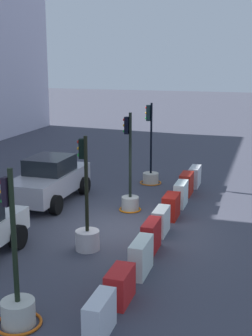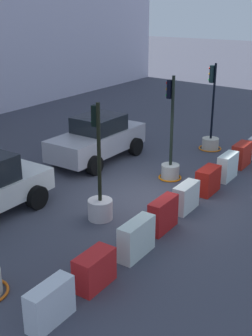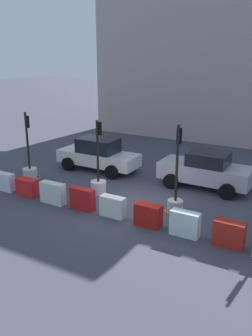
# 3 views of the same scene
# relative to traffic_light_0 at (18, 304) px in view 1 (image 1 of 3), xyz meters

# --- Properties ---
(ground_plane) EXTENTS (120.00, 120.00, 0.00)m
(ground_plane) POSITION_rel_traffic_light_0_xyz_m (6.01, -0.44, -0.48)
(ground_plane) COLOR #3F414E
(traffic_light_0) EXTENTS (0.99, 0.99, 3.39)m
(traffic_light_0) POSITION_rel_traffic_light_0_xyz_m (0.00, 0.00, 0.00)
(traffic_light_0) COLOR beige
(traffic_light_0) RESTS_ON ground_plane
(traffic_light_1) EXTENTS (0.70, 0.70, 3.36)m
(traffic_light_1) POSITION_rel_traffic_light_0_xyz_m (4.11, 0.07, 0.12)
(traffic_light_1) COLOR silver
(traffic_light_1) RESTS_ON ground_plane
(traffic_light_2) EXTENTS (0.81, 0.81, 3.57)m
(traffic_light_2) POSITION_rel_traffic_light_0_xyz_m (7.92, -0.09, 0.14)
(traffic_light_2) COLOR #B6B6AF
(traffic_light_2) RESTS_ON ground_plane
(traffic_light_3) EXTENTS (0.95, 0.95, 3.53)m
(traffic_light_3) POSITION_rel_traffic_light_0_xyz_m (11.75, 0.11, 0.05)
(traffic_light_3) COLOR beige
(traffic_light_3) RESTS_ON ground_plane
(construction_barrier_0) EXTENTS (1.04, 0.38, 0.84)m
(construction_barrier_0) POSITION_rel_traffic_light_0_xyz_m (0.12, -1.77, -0.06)
(construction_barrier_0) COLOR silver
(construction_barrier_0) RESTS_ON ground_plane
(construction_barrier_1) EXTENTS (0.98, 0.48, 0.79)m
(construction_barrier_1) POSITION_rel_traffic_light_0_xyz_m (1.52, -1.75, -0.08)
(construction_barrier_1) COLOR red
(construction_barrier_1) RESTS_ON ground_plane
(construction_barrier_2) EXTENTS (1.13, 0.39, 0.91)m
(construction_barrier_2) POSITION_rel_traffic_light_0_xyz_m (3.06, -1.83, -0.02)
(construction_barrier_2) COLOR silver
(construction_barrier_2) RESTS_ON ground_plane
(construction_barrier_3) EXTENTS (1.06, 0.37, 0.90)m
(construction_barrier_3) POSITION_rel_traffic_light_0_xyz_m (4.53, -1.73, -0.03)
(construction_barrier_3) COLOR red
(construction_barrier_3) RESTS_ON ground_plane
(construction_barrier_4) EXTENTS (1.02, 0.39, 0.83)m
(construction_barrier_4) POSITION_rel_traffic_light_0_xyz_m (5.96, -1.69, -0.07)
(construction_barrier_4) COLOR silver
(construction_barrier_4) RESTS_ON ground_plane
(construction_barrier_5) EXTENTS (0.99, 0.47, 0.84)m
(construction_barrier_5) POSITION_rel_traffic_light_0_xyz_m (7.51, -1.69, -0.06)
(construction_barrier_5) COLOR #B01911
(construction_barrier_5) RESTS_ON ground_plane
(construction_barrier_6) EXTENTS (1.04, 0.39, 0.91)m
(construction_barrier_6) POSITION_rel_traffic_light_0_xyz_m (8.96, -1.76, -0.03)
(construction_barrier_6) COLOR silver
(construction_barrier_6) RESTS_ON ground_plane
(construction_barrier_7) EXTENTS (1.02, 0.44, 0.88)m
(construction_barrier_7) POSITION_rel_traffic_light_0_xyz_m (10.49, -1.70, -0.04)
(construction_barrier_7) COLOR #AF2317
(construction_barrier_7) RESTS_ON ground_plane
(construction_barrier_8) EXTENTS (1.09, 0.40, 0.85)m
(construction_barrier_8) POSITION_rel_traffic_light_0_xyz_m (11.84, -1.83, -0.05)
(construction_barrier_8) COLOR silver
(construction_barrier_8) RESTS_ON ground_plane
(car_silver_hatchback) EXTENTS (4.29, 2.11, 1.74)m
(car_silver_hatchback) POSITION_rel_traffic_light_0_xyz_m (8.07, 3.18, 0.38)
(car_silver_hatchback) COLOR #B5B1BB
(car_silver_hatchback) RESTS_ON ground_plane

